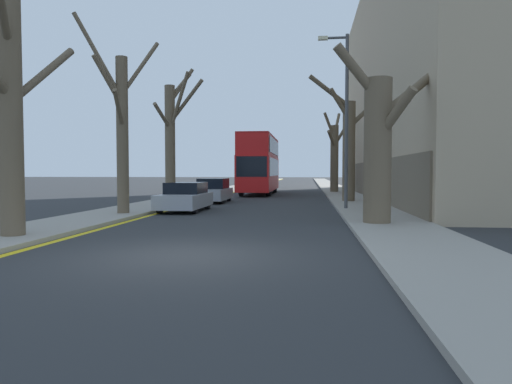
% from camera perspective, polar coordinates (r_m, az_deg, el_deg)
% --- Properties ---
extents(ground_plane, '(300.00, 300.00, 0.00)m').
position_cam_1_polar(ground_plane, '(9.99, -9.20, -7.85)').
color(ground_plane, '#2B2D30').
extents(sidewalk_left, '(2.80, 120.00, 0.12)m').
position_cam_1_polar(sidewalk_left, '(60.03, -1.17, 0.85)').
color(sidewalk_left, gray).
rests_on(sidewalk_left, ground).
extents(sidewalk_right, '(2.80, 120.00, 0.12)m').
position_cam_1_polar(sidewalk_right, '(59.54, 9.17, 0.81)').
color(sidewalk_right, gray).
rests_on(sidewalk_right, ground).
extents(building_facade_right, '(10.08, 36.80, 15.87)m').
position_cam_1_polar(building_facade_right, '(35.53, 21.82, 12.27)').
color(building_facade_right, tan).
rests_on(building_facade_right, ground).
extents(kerb_line_stripe, '(0.24, 120.00, 0.01)m').
position_cam_1_polar(kerb_line_stripe, '(59.84, 0.33, 0.80)').
color(kerb_line_stripe, yellow).
rests_on(kerb_line_stripe, ground).
extents(street_tree_left_0, '(2.41, 3.75, 6.35)m').
position_cam_1_polar(street_tree_left_0, '(13.74, -28.31, 9.11)').
color(street_tree_left_0, brown).
rests_on(street_tree_left_0, ground).
extents(street_tree_left_1, '(2.86, 2.81, 7.97)m').
position_cam_1_polar(street_tree_left_1, '(19.40, -16.49, 7.85)').
color(street_tree_left_1, brown).
rests_on(street_tree_left_1, ground).
extents(street_tree_left_2, '(2.61, 2.27, 7.66)m').
position_cam_1_polar(street_tree_left_2, '(26.22, -10.49, 6.87)').
color(street_tree_left_2, brown).
rests_on(street_tree_left_2, ground).
extents(street_tree_right_0, '(4.00, 2.85, 5.90)m').
position_cam_1_polar(street_tree_right_0, '(15.62, 15.20, 5.90)').
color(street_tree_right_0, brown).
rests_on(street_tree_right_0, ground).
extents(street_tree_right_1, '(4.26, 1.31, 7.30)m').
position_cam_1_polar(street_tree_right_1, '(27.01, 11.46, 5.70)').
color(street_tree_right_1, brown).
rests_on(street_tree_right_1, ground).
extents(street_tree_right_2, '(2.77, 3.07, 6.92)m').
position_cam_1_polar(street_tree_right_2, '(39.28, 9.82, 4.70)').
color(street_tree_right_2, brown).
rests_on(street_tree_right_2, ground).
extents(double_decker_bus, '(2.43, 10.43, 4.64)m').
position_cam_1_polar(double_decker_bus, '(36.87, 0.44, 3.79)').
color(double_decker_bus, red).
rests_on(double_decker_bus, ground).
extents(parked_car_0, '(1.78, 4.09, 1.31)m').
position_cam_1_polar(parked_car_0, '(21.21, -8.85, -0.66)').
color(parked_car_0, '#9EA3AD').
rests_on(parked_car_0, ground).
extents(parked_car_1, '(1.76, 4.11, 1.41)m').
position_cam_1_polar(parked_car_1, '(27.14, -5.42, 0.12)').
color(parked_car_1, '#9EA3AD').
rests_on(parked_car_1, ground).
extents(lamp_post, '(1.40, 0.20, 8.06)m').
position_cam_1_polar(lamp_post, '(21.56, 11.00, 9.66)').
color(lamp_post, '#4C4F54').
rests_on(lamp_post, ground).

